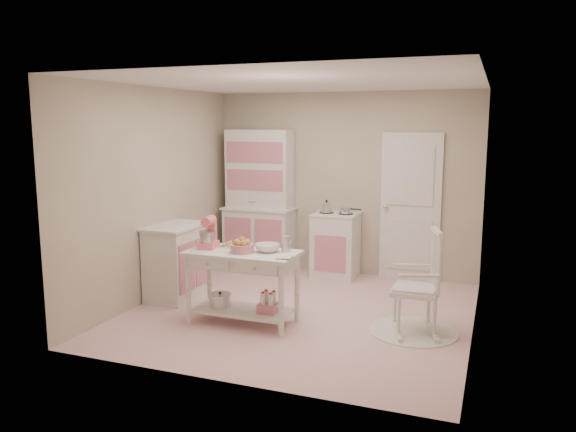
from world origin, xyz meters
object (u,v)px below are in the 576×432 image
object	(u,v)px
work_table	(243,287)
hutch	(259,200)
stand_mixer	(208,233)
base_cabinet	(177,261)
bread_basket	(242,248)
rocking_chair	(415,281)
stove	(336,245)

from	to	relation	value
work_table	hutch	bearing A→B (deg)	109.24
work_table	stand_mixer	distance (m)	0.71
base_cabinet	bread_basket	size ratio (longest dim) A/B	3.68
hutch	work_table	xyz separation A→B (m)	(0.77, -2.20, -0.64)
hutch	rocking_chair	size ratio (longest dim) A/B	1.89
stand_mixer	hutch	bearing A→B (deg)	89.65
base_cabinet	rocking_chair	distance (m)	2.95
bread_basket	work_table	bearing A→B (deg)	111.80
base_cabinet	stand_mixer	distance (m)	1.04
stand_mixer	bread_basket	world-z (taller)	stand_mixer
base_cabinet	stand_mixer	xyz separation A→B (m)	(0.74, -0.53, 0.51)
stove	bread_basket	xyz separation A→B (m)	(-0.41, -2.20, 0.39)
hutch	stand_mixer	xyz separation A→B (m)	(0.35, -2.18, -0.07)
hutch	work_table	world-z (taller)	hutch
stove	bread_basket	distance (m)	2.28
hutch	base_cabinet	size ratio (longest dim) A/B	2.26
rocking_chair	work_table	xyz separation A→B (m)	(-1.79, -0.38, -0.15)
rocking_chair	work_table	distance (m)	1.83
hutch	stand_mixer	distance (m)	2.21
work_table	rocking_chair	bearing A→B (deg)	12.06
base_cabinet	bread_basket	distance (m)	1.38
base_cabinet	work_table	world-z (taller)	base_cabinet
rocking_chair	stand_mixer	xyz separation A→B (m)	(-2.21, -0.36, 0.42)
work_table	bread_basket	distance (m)	0.45
rocking_chair	base_cabinet	bearing A→B (deg)	159.91
rocking_chair	bread_basket	size ratio (longest dim) A/B	4.40
hutch	rocking_chair	distance (m)	3.18
work_table	stove	bearing A→B (deg)	78.70
rocking_chair	bread_basket	xyz separation A→B (m)	(-1.77, -0.43, 0.30)
rocking_chair	stove	bearing A→B (deg)	110.49
base_cabinet	stand_mixer	size ratio (longest dim) A/B	2.71
stove	hutch	bearing A→B (deg)	177.61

